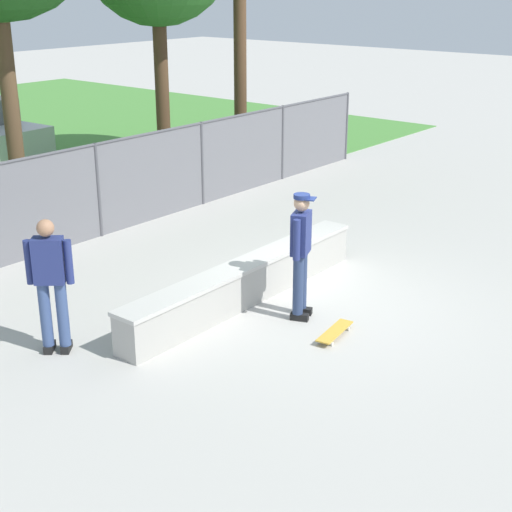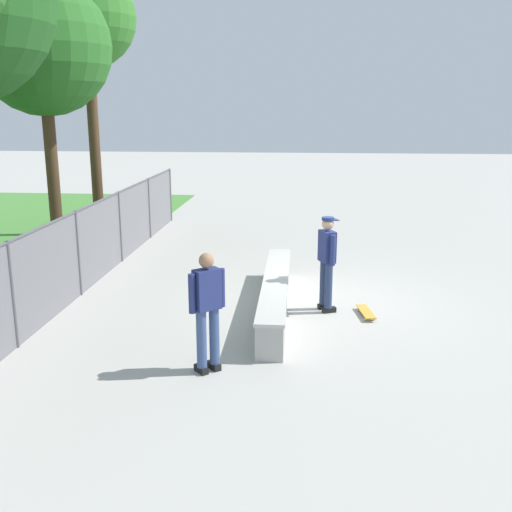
{
  "view_description": "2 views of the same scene",
  "coord_description": "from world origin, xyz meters",
  "px_view_note": "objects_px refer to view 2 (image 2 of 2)",
  "views": [
    {
      "loc": [
        -8.62,
        -5.89,
        4.6
      ],
      "look_at": [
        -0.98,
        0.4,
        0.95
      ],
      "focal_mm": 52.77,
      "sensor_mm": 36.0,
      "label": 1
    },
    {
      "loc": [
        -11.63,
        0.31,
        3.85
      ],
      "look_at": [
        -0.54,
        1.28,
        1.06
      ],
      "focal_mm": 42.06,
      "sensor_mm": 36.0,
      "label": 2
    }
  ],
  "objects_px": {
    "tree_mid": "(42,48)",
    "bystander": "(207,307)",
    "skateboarder": "(327,259)",
    "skateboard": "(366,312)",
    "tree_far": "(87,20)",
    "concrete_ledge": "(276,295)"
  },
  "relations": [
    {
      "from": "tree_mid",
      "to": "bystander",
      "type": "relative_size",
      "value": 3.85
    },
    {
      "from": "bystander",
      "to": "skateboarder",
      "type": "bearing_deg",
      "value": -31.97
    },
    {
      "from": "skateboarder",
      "to": "tree_mid",
      "type": "bearing_deg",
      "value": 59.4
    },
    {
      "from": "skateboarder",
      "to": "skateboard",
      "type": "relative_size",
      "value": 2.24
    },
    {
      "from": "skateboard",
      "to": "tree_far",
      "type": "bearing_deg",
      "value": 47.79
    },
    {
      "from": "tree_far",
      "to": "bystander",
      "type": "distance_m",
      "value": 11.94
    },
    {
      "from": "skateboard",
      "to": "bystander",
      "type": "distance_m",
      "value": 3.83
    },
    {
      "from": "skateboard",
      "to": "tree_mid",
      "type": "distance_m",
      "value": 10.38
    },
    {
      "from": "tree_far",
      "to": "skateboard",
      "type": "bearing_deg",
      "value": -132.21
    },
    {
      "from": "skateboard",
      "to": "bystander",
      "type": "height_order",
      "value": "bystander"
    },
    {
      "from": "concrete_ledge",
      "to": "skateboarder",
      "type": "bearing_deg",
      "value": -87.03
    },
    {
      "from": "skateboard",
      "to": "tree_mid",
      "type": "relative_size",
      "value": 0.12
    },
    {
      "from": "skateboarder",
      "to": "tree_far",
      "type": "xyz_separation_m",
      "value": [
        6.62,
        6.78,
        5.19
      ]
    },
    {
      "from": "tree_mid",
      "to": "bystander",
      "type": "height_order",
      "value": "tree_mid"
    },
    {
      "from": "skateboard",
      "to": "tree_mid",
      "type": "xyz_separation_m",
      "value": [
        4.4,
        7.84,
        5.19
      ]
    },
    {
      "from": "skateboarder",
      "to": "tree_mid",
      "type": "relative_size",
      "value": 0.26
    },
    {
      "from": "skateboard",
      "to": "tree_mid",
      "type": "bearing_deg",
      "value": 60.69
    },
    {
      "from": "tree_far",
      "to": "tree_mid",
      "type": "bearing_deg",
      "value": 172.98
    },
    {
      "from": "skateboard",
      "to": "bystander",
      "type": "bearing_deg",
      "value": 136.32
    },
    {
      "from": "bystander",
      "to": "tree_mid",
      "type": "bearing_deg",
      "value": 36.66
    },
    {
      "from": "concrete_ledge",
      "to": "bystander",
      "type": "bearing_deg",
      "value": 163.51
    },
    {
      "from": "skateboarder",
      "to": "bystander",
      "type": "relative_size",
      "value": 1.01
    }
  ]
}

